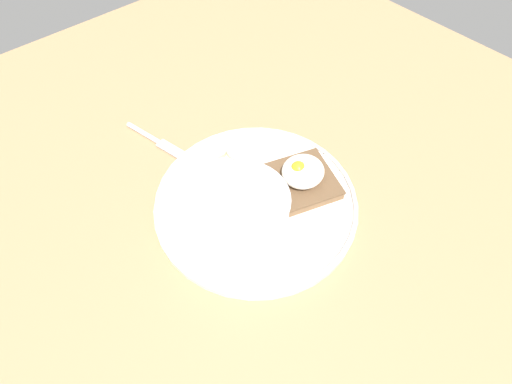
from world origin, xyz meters
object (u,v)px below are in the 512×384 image
Objects in this scene: banana_slice_front at (225,169)px; knife at (159,142)px; banana_slice_left at (217,152)px; banana_slice_back at (239,153)px; oatmeal_bowl at (242,213)px; toast_slice at (302,181)px; poached_egg at (302,171)px; banana_slice_right at (209,175)px.

banana_slice_front is 12.84cm from knife.
banana_slice_left is 0.93× the size of banana_slice_back.
oatmeal_bowl is 3.10× the size of banana_slice_left.
toast_slice is at bearing -0.11° from oatmeal_bowl.
poached_egg reaches higher than banana_slice_front.
toast_slice and banana_slice_front have the same top height.
knife is at bearing 107.21° from banana_slice_front.
banana_slice_left is (5.63, 12.60, -3.03)cm from oatmeal_bowl.
poached_egg is at bearing 0.10° from oatmeal_bowl.
banana_slice_back is (7.89, 10.27, -3.00)cm from oatmeal_bowl.
banana_slice_right is (-9.11, 9.78, -0.21)cm from toast_slice.
oatmeal_bowl reaches higher than banana_slice_front.
banana_slice_right is 11.55cm from knife.
oatmeal_bowl is 3.12× the size of banana_slice_front.
toast_slice reaches higher than banana_slice_left.
oatmeal_bowl is 21.56cm from knife.
banana_slice_right is at bearing -175.10° from banana_slice_back.
poached_egg is 13.90cm from banana_slice_left.
toast_slice is 2.76× the size of banana_slice_back.
oatmeal_bowl reaches higher than knife.
banana_slice_left is at bearing 70.07° from banana_slice_front.
banana_slice_back is at bearing -55.94° from knife.
oatmeal_bowl reaches higher than banana_slice_left.
poached_egg reaches higher than banana_slice_left.
poached_egg is at bearing -67.25° from banana_slice_left.
banana_slice_back is at bearing -45.91° from banana_slice_left.
banana_slice_front is at bearing 126.42° from poached_egg.
poached_egg is at bearing 155.98° from toast_slice.
poached_egg is 2.01× the size of banana_slice_left.
oatmeal_bowl is 0.87× the size of knife.
banana_slice_right is at bearing -142.69° from banana_slice_left.
banana_slice_front is at bearing 126.67° from toast_slice.
banana_slice_back is at bearing 4.90° from banana_slice_right.
banana_slice_left is (1.32, 3.64, -0.24)cm from banana_slice_front.
toast_slice is 11.20cm from banana_slice_front.
banana_slice_right is (-3.74, -2.85, 0.15)cm from banana_slice_left.
knife is at bearing 96.80° from banana_slice_right.
banana_slice_front reaches higher than banana_slice_right.
oatmeal_bowl reaches higher than banana_slice_right.
banana_slice_right reaches higher than banana_slice_back.
banana_slice_front is (-6.69, 8.98, -0.13)cm from toast_slice.
banana_slice_front is 3.88cm from banana_slice_left.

